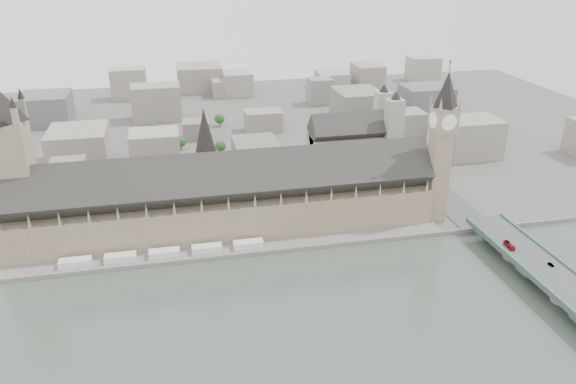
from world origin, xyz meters
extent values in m
plane|color=#595651|center=(0.00, 0.00, 0.00)|extent=(900.00, 900.00, 0.00)
cube|color=gray|center=(0.00, -15.00, 1.50)|extent=(600.00, 1.50, 3.00)
cube|color=gray|center=(0.00, -7.50, 1.00)|extent=(270.00, 15.00, 2.00)
cube|color=white|center=(-90.00, -7.00, 4.00)|extent=(18.00, 7.00, 4.00)
cube|color=white|center=(-65.00, -7.00, 4.00)|extent=(18.00, 7.00, 4.00)
cube|color=white|center=(-40.00, -7.00, 4.00)|extent=(18.00, 7.00, 4.00)
cube|color=white|center=(-15.00, -7.00, 4.00)|extent=(18.00, 7.00, 4.00)
cube|color=white|center=(10.00, -7.00, 4.00)|extent=(18.00, 7.00, 4.00)
cube|color=#8B755E|center=(0.00, 20.00, 12.50)|extent=(265.00, 40.00, 25.00)
cube|color=#322F2D|center=(0.00, 20.00, 35.08)|extent=(265.00, 40.73, 40.73)
cube|color=#8B755E|center=(138.00, 8.00, 31.00)|extent=(12.00, 12.00, 62.00)
cube|color=tan|center=(138.00, 8.00, 70.00)|extent=(14.00, 14.00, 16.00)
cylinder|color=white|center=(145.20, 8.00, 70.00)|extent=(0.60, 10.00, 10.00)
cylinder|color=white|center=(130.80, 8.00, 70.00)|extent=(0.60, 10.00, 10.00)
cylinder|color=white|center=(138.00, 15.20, 70.00)|extent=(10.00, 0.60, 10.00)
cylinder|color=white|center=(138.00, 0.80, 70.00)|extent=(10.00, 0.60, 10.00)
cone|color=black|center=(138.00, 8.00, 89.00)|extent=(17.00, 17.00, 22.00)
cylinder|color=gold|center=(138.00, 8.00, 103.00)|extent=(1.00, 1.00, 6.00)
sphere|color=gold|center=(138.00, 8.00, 106.50)|extent=(2.00, 2.00, 2.00)
cone|color=tan|center=(144.50, 14.50, 82.00)|extent=(2.40, 2.40, 8.00)
cone|color=tan|center=(131.50, 14.50, 82.00)|extent=(2.40, 2.40, 8.00)
cone|color=tan|center=(144.50, 1.50, 82.00)|extent=(2.40, 2.40, 8.00)
cone|color=tan|center=(131.50, 1.50, 82.00)|extent=(2.40, 2.40, 8.00)
cube|color=#8B755E|center=(-122.00, 26.00, 40.00)|extent=(23.00, 23.00, 80.00)
cylinder|color=tan|center=(-10.00, 26.00, 43.00)|extent=(12.00, 12.00, 20.00)
cone|color=black|center=(-10.00, 26.00, 67.00)|extent=(13.00, 13.00, 28.00)
cube|color=#474749|center=(162.00, -87.50, 5.12)|extent=(25.00, 325.00, 10.25)
cube|color=gray|center=(105.00, 95.00, 17.00)|extent=(60.00, 28.00, 34.00)
cube|color=#322F2D|center=(105.00, 95.00, 39.00)|extent=(60.00, 28.28, 28.28)
cube|color=gray|center=(137.00, 107.00, 32.00)|extent=(12.00, 12.00, 64.00)
cube|color=gray|center=(137.00, 83.00, 32.00)|extent=(12.00, 12.00, 64.00)
imported|color=#A51219|center=(155.18, -53.82, 11.59)|extent=(2.71, 9.71, 2.68)
imported|color=gray|center=(166.09, -76.80, 10.90)|extent=(1.82, 4.09, 1.31)
camera|label=1|loc=(-29.81, -303.38, 170.50)|focal=35.00mm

